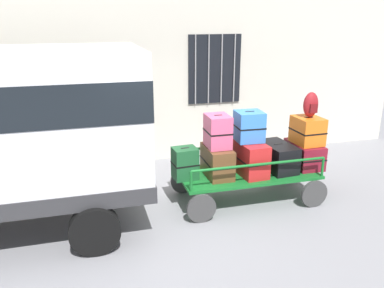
# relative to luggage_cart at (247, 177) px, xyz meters

# --- Properties ---
(ground_plane) EXTENTS (40.00, 40.00, 0.00)m
(ground_plane) POSITION_rel_luggage_cart_xyz_m (-1.16, -0.06, -0.43)
(ground_plane) COLOR gray
(building_wall) EXTENTS (12.00, 0.38, 5.00)m
(building_wall) POSITION_rel_luggage_cart_xyz_m (-1.16, 2.60, 2.07)
(building_wall) COLOR beige
(building_wall) RESTS_ON ground
(luggage_cart) EXTENTS (2.49, 1.21, 0.53)m
(luggage_cart) POSITION_rel_luggage_cart_xyz_m (0.00, 0.00, 0.00)
(luggage_cart) COLOR #146023
(luggage_cart) RESTS_ON ground
(cart_railing) EXTENTS (2.36, 1.07, 0.35)m
(cart_railing) POSITION_rel_luggage_cart_xyz_m (0.00, 0.00, 0.40)
(cart_railing) COLOR #146023
(cart_railing) RESTS_ON luggage_cart
(suitcase_left_bottom) EXTENTS (0.43, 0.37, 0.54)m
(suitcase_left_bottom) POSITION_rel_luggage_cart_xyz_m (-1.12, 0.02, 0.37)
(suitcase_left_bottom) COLOR #194C28
(suitcase_left_bottom) RESTS_ON luggage_cart
(suitcase_midleft_bottom) EXTENTS (0.41, 0.74, 0.51)m
(suitcase_midleft_bottom) POSITION_rel_luggage_cart_xyz_m (-0.56, -0.01, 0.36)
(suitcase_midleft_bottom) COLOR brown
(suitcase_midleft_bottom) RESTS_ON luggage_cart
(suitcase_midleft_middle) EXTENTS (0.39, 0.49, 0.55)m
(suitcase_midleft_middle) POSITION_rel_luggage_cart_xyz_m (-0.56, -0.00, 0.89)
(suitcase_midleft_middle) COLOR #CC4C72
(suitcase_midleft_middle) RESTS_ON suitcase_midleft_bottom
(suitcase_center_bottom) EXTENTS (0.48, 0.95, 0.57)m
(suitcase_center_bottom) POSITION_rel_luggage_cart_xyz_m (0.00, 0.01, 0.39)
(suitcase_center_bottom) COLOR #B21E1E
(suitcase_center_bottom) RESTS_ON luggage_cart
(suitcase_center_middle) EXTENTS (0.47, 0.46, 0.51)m
(suitcase_center_middle) POSITION_rel_luggage_cart_xyz_m (0.00, -0.00, 0.93)
(suitcase_center_middle) COLOR #3372C6
(suitcase_center_middle) RESTS_ON suitcase_center_bottom
(suitcase_midright_bottom) EXTENTS (0.52, 0.83, 0.48)m
(suitcase_midright_bottom) POSITION_rel_luggage_cart_xyz_m (0.56, -0.02, 0.34)
(suitcase_midright_bottom) COLOR black
(suitcase_midright_bottom) RESTS_ON luggage_cart
(suitcase_right_bottom) EXTENTS (0.48, 0.80, 0.43)m
(suitcase_right_bottom) POSITION_rel_luggage_cart_xyz_m (1.12, 0.03, 0.32)
(suitcase_right_bottom) COLOR maroon
(suitcase_right_bottom) RESTS_ON luggage_cart
(suitcase_right_middle) EXTENTS (0.46, 0.56, 0.49)m
(suitcase_right_middle) POSITION_rel_luggage_cart_xyz_m (1.12, -0.01, 0.77)
(suitcase_right_middle) COLOR orange
(suitcase_right_middle) RESTS_ON suitcase_right_bottom
(backpack) EXTENTS (0.27, 0.22, 0.44)m
(backpack) POSITION_rel_luggage_cart_xyz_m (1.12, -0.03, 1.24)
(backpack) COLOR maroon
(backpack) RESTS_ON suitcase_right_middle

